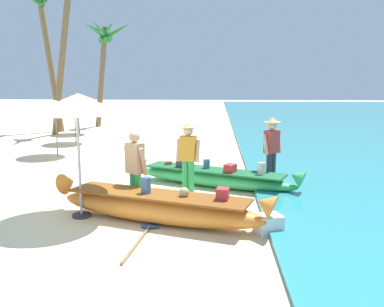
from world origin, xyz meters
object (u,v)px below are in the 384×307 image
(cooler_box, at_px, (268,224))
(boat_green_midground, at_px, (213,177))
(person_tourist_customer, at_px, (135,167))
(person_vendor_assistant, at_px, (272,146))
(palm_tree_leaning_seaward, at_px, (41,13))
(palm_tree_mid_cluster, at_px, (105,41))
(patio_umbrella_large, at_px, (77,105))
(paddle, at_px, (142,237))
(palm_tree_tall_inland, at_px, (67,9))
(boat_orange_foreground, at_px, (159,207))
(person_vendor_hatted, at_px, (188,153))

(cooler_box, bearing_deg, boat_green_midground, 87.90)
(person_tourist_customer, height_order, person_vendor_assistant, person_vendor_assistant)
(palm_tree_leaning_seaward, height_order, cooler_box, palm_tree_leaning_seaward)
(person_tourist_customer, height_order, palm_tree_mid_cluster, palm_tree_mid_cluster)
(boat_green_midground, xyz_separation_m, patio_umbrella_large, (-2.58, -2.50, 1.93))
(person_vendor_assistant, distance_m, paddle, 4.66)
(person_vendor_assistant, height_order, palm_tree_tall_inland, palm_tree_tall_inland)
(person_tourist_customer, bearing_deg, palm_tree_leaning_seaward, 117.94)
(boat_orange_foreground, bearing_deg, paddle, -102.56)
(person_vendor_hatted, xyz_separation_m, palm_tree_leaning_seaward, (-7.56, 11.12, 4.59))
(person_tourist_customer, distance_m, paddle, 1.81)
(palm_tree_leaning_seaward, height_order, paddle, palm_tree_leaning_seaward)
(person_vendor_hatted, bearing_deg, person_vendor_assistant, 24.70)
(boat_green_midground, bearing_deg, paddle, -108.62)
(boat_green_midground, xyz_separation_m, palm_tree_mid_cluster, (-5.69, 12.49, 4.20))
(boat_green_midground, xyz_separation_m, person_vendor_hatted, (-0.58, -0.80, 0.73))
(patio_umbrella_large, xyz_separation_m, paddle, (1.37, -1.08, -2.16))
(cooler_box, height_order, paddle, cooler_box)
(boat_green_midground, relative_size, cooler_box, 9.65)
(boat_orange_foreground, distance_m, palm_tree_mid_cluster, 16.47)
(boat_green_midground, distance_m, patio_umbrella_large, 4.08)
(person_tourist_customer, distance_m, person_vendor_assistant, 3.73)
(boat_orange_foreground, height_order, palm_tree_leaning_seaward, palm_tree_leaning_seaward)
(person_tourist_customer, xyz_separation_m, person_vendor_assistant, (3.01, 2.19, 0.08))
(palm_tree_leaning_seaward, relative_size, paddle, 4.00)
(patio_umbrella_large, height_order, palm_tree_mid_cluster, palm_tree_mid_cluster)
(person_vendor_hatted, height_order, patio_umbrella_large, patio_umbrella_large)
(person_vendor_hatted, relative_size, palm_tree_leaning_seaward, 0.25)
(patio_umbrella_large, height_order, cooler_box, patio_umbrella_large)
(person_vendor_hatted, relative_size, palm_tree_tall_inland, 0.24)
(boat_green_midground, height_order, patio_umbrella_large, patio_umbrella_large)
(palm_tree_mid_cluster, bearing_deg, boat_orange_foreground, -72.95)
(person_vendor_assistant, distance_m, palm_tree_tall_inland, 13.01)
(patio_umbrella_large, xyz_separation_m, palm_tree_mid_cluster, (-3.12, 14.99, 2.26))
(person_tourist_customer, xyz_separation_m, palm_tree_tall_inland, (-4.97, 11.35, 4.71))
(person_vendor_hatted, height_order, palm_tree_mid_cluster, palm_tree_mid_cluster)
(palm_tree_tall_inland, xyz_separation_m, palm_tree_mid_cluster, (0.85, 3.19, -1.19))
(boat_orange_foreground, relative_size, boat_green_midground, 1.01)
(boat_green_midground, height_order, person_vendor_assistant, person_vendor_assistant)
(palm_tree_tall_inland, xyz_separation_m, palm_tree_leaning_seaward, (-1.60, 1.02, -0.06))
(boat_green_midground, bearing_deg, palm_tree_mid_cluster, 114.50)
(cooler_box, bearing_deg, paddle, 170.42)
(person_vendor_assistant, xyz_separation_m, cooler_box, (-0.46, -3.35, -0.84))
(palm_tree_mid_cluster, bearing_deg, boat_green_midground, -65.50)
(person_vendor_assistant, xyz_separation_m, palm_tree_tall_inland, (-7.98, 9.17, 4.63))
(person_vendor_hatted, distance_m, person_tourist_customer, 1.61)
(palm_tree_tall_inland, bearing_deg, patio_umbrella_large, -71.41)
(person_tourist_customer, distance_m, palm_tree_tall_inland, 13.26)
(boat_orange_foreground, xyz_separation_m, person_vendor_hatted, (0.44, 1.95, 0.68))
(palm_tree_tall_inland, xyz_separation_m, cooler_box, (7.52, -12.52, -5.47))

